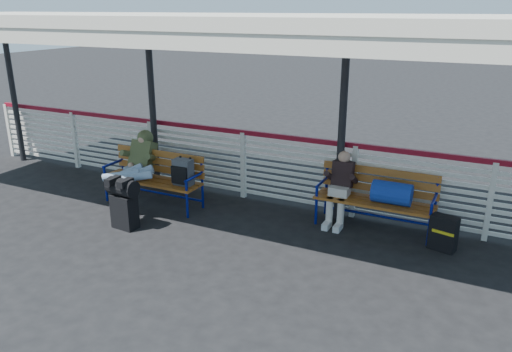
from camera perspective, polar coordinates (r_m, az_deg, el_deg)
The scene contains 9 objects.
ground at distance 7.54m, azimuth -8.17°, elevation -7.04°, with size 60.00×60.00×0.00m, color black.
fence at distance 8.82m, azimuth -1.46°, elevation 1.61°, with size 12.08×0.08×1.24m.
canopy at distance 7.53m, azimuth -5.42°, elevation 17.03°, with size 12.60×3.60×3.16m.
luggage_stack at distance 7.90m, azimuth -14.89°, elevation -2.81°, with size 0.51×0.31×0.81m.
bench_left at distance 8.61m, azimuth -10.61°, elevation 0.36°, with size 1.80×0.56×0.92m.
bench_right at distance 7.76m, azimuth 14.40°, elevation -1.93°, with size 1.80×0.56×0.92m.
traveler_man at distance 8.52m, azimuth -13.82°, elevation 0.70°, with size 0.94×1.64×0.77m.
companion_person at distance 7.88m, azimuth 9.57°, elevation -1.26°, with size 0.32×0.66×1.15m.
suitcase_side at distance 7.50m, azimuth 20.63°, elevation -6.13°, with size 0.40×0.30×0.50m.
Camera 1 is at (3.92, -5.56, 3.25)m, focal length 35.00 mm.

